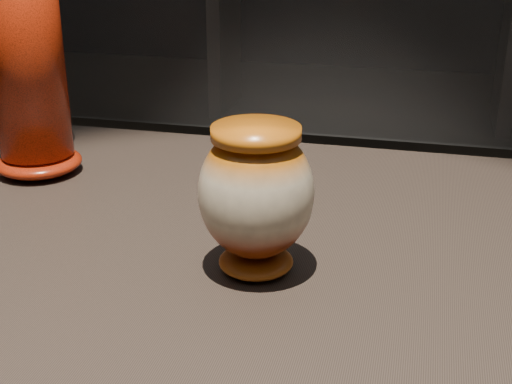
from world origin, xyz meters
TOP-DOWN VIEW (x-y plane):
  - main_vase at (-0.04, -0.03)m, footprint 0.14×0.14m
  - tall_vase at (-0.42, 0.18)m, footprint 0.14×0.14m
  - back_shelf at (-0.28, 3.62)m, footprint 2.00×0.60m

SIDE VIEW (x-z plane):
  - back_shelf at x=-0.28m, z-range 0.19..1.09m
  - main_vase at x=-0.04m, z-range 0.91..1.07m
  - tall_vase at x=-0.42m, z-range 0.89..1.28m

